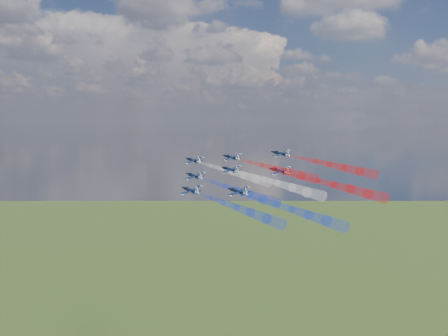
# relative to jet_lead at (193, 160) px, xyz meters

# --- Properties ---
(jet_lead) EXTENTS (13.82, 13.92, 6.18)m
(jet_lead) POSITION_rel_jet_lead_xyz_m (0.00, 0.00, 0.00)
(jet_lead) COLOR black
(trail_lead) EXTENTS (29.71, 30.52, 8.60)m
(trail_lead) POSITION_rel_jet_lead_xyz_m (16.68, -16.97, -2.64)
(trail_lead) COLOR white
(jet_inner_left) EXTENTS (13.82, 13.92, 6.18)m
(jet_inner_left) POSITION_rel_jet_lead_xyz_m (2.53, -14.94, -4.56)
(jet_inner_left) COLOR black
(trail_inner_left) EXTENTS (29.71, 30.52, 8.60)m
(trail_inner_left) POSITION_rel_jet_lead_xyz_m (19.21, -31.91, -7.20)
(trail_inner_left) COLOR #1835D2
(jet_inner_right) EXTENTS (13.82, 13.92, 6.18)m
(jet_inner_right) POSITION_rel_jet_lead_xyz_m (15.43, -0.86, 1.42)
(jet_inner_right) COLOR black
(trail_inner_right) EXTENTS (29.71, 30.52, 8.60)m
(trail_inner_right) POSITION_rel_jet_lead_xyz_m (32.10, -17.83, -1.23)
(trail_inner_right) COLOR red
(jet_outer_left) EXTENTS (13.82, 13.92, 6.18)m
(jet_outer_left) POSITION_rel_jet_lead_xyz_m (3.47, -30.67, -7.71)
(jet_outer_left) COLOR black
(trail_outer_left) EXTENTS (29.71, 30.52, 8.60)m
(trail_outer_left) POSITION_rel_jet_lead_xyz_m (20.15, -47.64, -10.35)
(trail_outer_left) COLOR #1835D2
(jet_center_third) EXTENTS (13.82, 13.92, 6.18)m
(jet_center_third) POSITION_rel_jet_lead_xyz_m (16.04, -16.82, -1.92)
(jet_center_third) COLOR black
(trail_center_third) EXTENTS (29.71, 30.52, 8.60)m
(trail_center_third) POSITION_rel_jet_lead_xyz_m (32.71, -33.79, -4.56)
(trail_center_third) COLOR white
(jet_outer_right) EXTENTS (13.82, 13.92, 6.18)m
(jet_outer_right) POSITION_rel_jet_lead_xyz_m (34.85, -1.47, 3.07)
(jet_outer_right) COLOR black
(trail_outer_right) EXTENTS (29.71, 30.52, 8.60)m
(trail_outer_right) POSITION_rel_jet_lead_xyz_m (51.53, -18.44, 0.43)
(trail_outer_right) COLOR red
(jet_rear_left) EXTENTS (13.82, 13.92, 6.18)m
(jet_rear_left) POSITION_rel_jet_lead_xyz_m (19.86, -34.46, -7.36)
(jet_rear_left) COLOR black
(trail_rear_left) EXTENTS (29.71, 30.52, 8.60)m
(trail_rear_left) POSITION_rel_jet_lead_xyz_m (36.54, -51.43, -10.00)
(trail_rear_left) COLOR #1835D2
(jet_rear_right) EXTENTS (13.82, 13.92, 6.18)m
(jet_rear_right) POSITION_rel_jet_lead_xyz_m (33.89, -19.19, -1.95)
(jet_rear_right) COLOR black
(trail_rear_right) EXTENTS (29.71, 30.52, 8.60)m
(trail_rear_right) POSITION_rel_jet_lead_xyz_m (50.57, -36.16, -4.59)
(trail_rear_right) COLOR red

